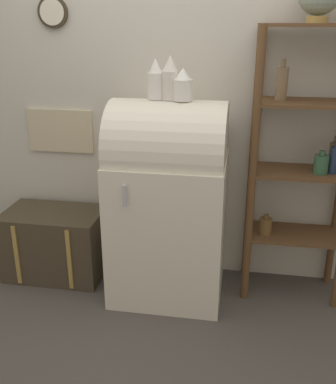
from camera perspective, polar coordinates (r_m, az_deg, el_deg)
ground_plane at (r=3.18m, az=-0.59°, el=-14.20°), size 12.00×12.00×0.00m
wall_back at (r=3.21m, az=1.10°, el=12.30°), size 7.00×0.09×2.70m
refrigerator at (r=3.03m, az=0.09°, el=-0.89°), size 0.76×0.70×1.37m
suitcase_trunk at (r=3.52m, az=-14.11°, el=-6.31°), size 0.72×0.45×0.51m
shelf_unit at (r=3.05m, az=16.62°, el=4.49°), size 0.66×0.36×1.82m
vase_left at (r=2.86m, az=-1.59°, el=13.99°), size 0.10×0.10×0.25m
vase_center at (r=2.85m, az=0.30°, el=14.14°), size 0.11×0.11×0.27m
vase_right at (r=2.81m, az=1.90°, el=13.37°), size 0.12×0.12×0.20m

